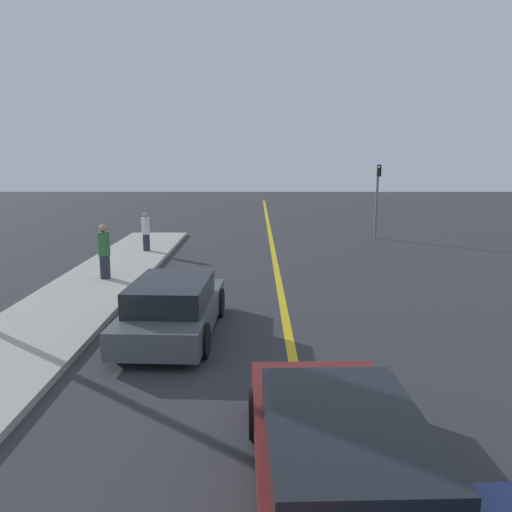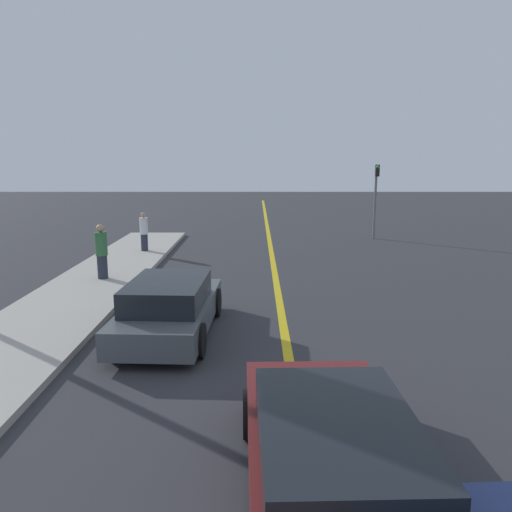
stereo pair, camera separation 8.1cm
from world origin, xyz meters
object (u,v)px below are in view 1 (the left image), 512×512
(pedestrian_near_curb, at_px, (102,252))
(traffic_light, at_px, (375,193))
(pedestrian_mid_group, at_px, (143,232))
(car_far_distant, at_px, (171,308))
(car_ahead_center, at_px, (339,460))

(pedestrian_near_curb, relative_size, traffic_light, 0.48)
(pedestrian_near_curb, distance_m, pedestrian_mid_group, 4.80)
(pedestrian_near_curb, bearing_deg, car_far_distant, -58.22)
(traffic_light, bearing_deg, car_far_distant, -119.72)
(car_far_distant, distance_m, traffic_light, 15.55)
(car_far_distant, height_order, traffic_light, traffic_light)
(pedestrian_near_curb, bearing_deg, pedestrian_mid_group, 86.84)
(car_far_distant, bearing_deg, pedestrian_mid_group, 108.24)
(pedestrian_near_curb, xyz_separation_m, traffic_light, (10.58, 8.74, 1.22))
(car_ahead_center, relative_size, pedestrian_near_curb, 2.75)
(pedestrian_mid_group, distance_m, traffic_light, 11.12)
(pedestrian_mid_group, bearing_deg, car_far_distant, -74.42)
(car_far_distant, xyz_separation_m, pedestrian_mid_group, (-2.64, 9.49, 0.31))
(car_far_distant, relative_size, traffic_light, 1.22)
(car_ahead_center, distance_m, pedestrian_mid_group, 16.07)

